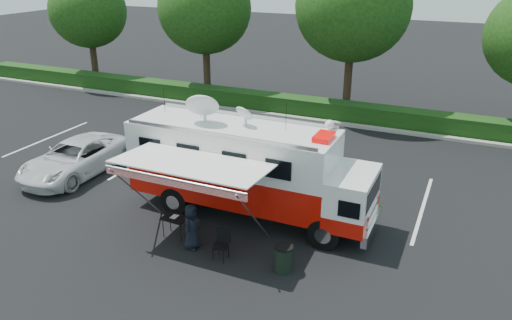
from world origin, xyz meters
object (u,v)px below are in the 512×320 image
at_px(white_suv, 78,174).
at_px(trash_bin, 284,258).
at_px(command_truck, 248,169).
at_px(folding_table, 175,219).

xyz_separation_m(white_suv, trash_bin, (10.36, -2.91, 0.42)).
relative_size(white_suv, trash_bin, 6.20).
bearing_deg(command_truck, folding_table, -123.68).
distance_m(white_suv, folding_table, 6.98).
height_order(command_truck, folding_table, command_truck).
distance_m(command_truck, trash_bin, 3.80).
height_order(command_truck, white_suv, command_truck).
xyz_separation_m(white_suv, folding_table, (6.47, -2.56, 0.63)).
bearing_deg(command_truck, white_suv, 178.15).
bearing_deg(command_truck, trash_bin, -48.34).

